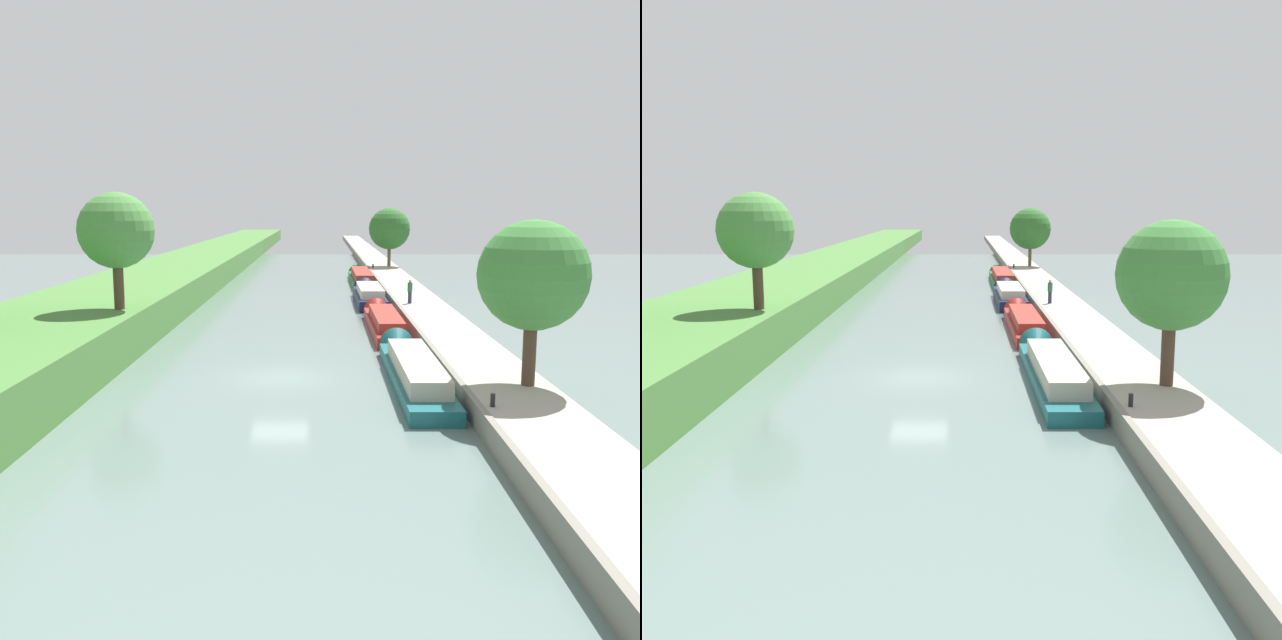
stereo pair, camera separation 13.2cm
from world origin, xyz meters
TOP-DOWN VIEW (x-y plane):
  - ground_plane at (0.00, 0.00)m, footprint 160.00×160.00m
  - left_grassy_bank at (-11.56, 0.00)m, footprint 8.63×260.00m
  - right_towpath at (8.89, 0.00)m, footprint 3.28×260.00m
  - stone_quay at (7.12, 0.00)m, footprint 0.25×260.00m
  - narrowboat_teal at (5.77, -0.48)m, footprint 1.92×13.03m
  - narrowboat_red at (5.69, 12.05)m, footprint 1.80×12.22m
  - narrowboat_navy at (5.61, 24.44)m, footprint 2.10×11.10m
  - narrowboat_green at (5.79, 38.01)m, footprint 1.92×15.52m
  - tree_rightbank_near at (9.57, -4.50)m, footprint 4.06×4.06m
  - tree_rightbank_midnear at (9.50, 47.83)m, footprint 4.59×4.59m
  - tree_leftbank_upstream at (-8.52, 5.48)m, footprint 3.85×3.85m
  - person_walking at (7.98, 17.70)m, footprint 0.34×0.34m
  - mooring_bollard_near at (7.55, -7.36)m, footprint 0.16×0.16m
  - mooring_bollard_far at (7.55, 45.53)m, footprint 0.16×0.16m

SIDE VIEW (x-z plane):
  - ground_plane at x=0.00m, z-range 0.00..0.00m
  - right_towpath at x=8.89m, z-range 0.00..0.84m
  - stone_quay at x=7.12m, z-range 0.00..0.89m
  - narrowboat_red at x=5.69m, z-range -0.38..1.39m
  - narrowboat_teal at x=5.77m, z-range -0.44..1.48m
  - narrowboat_green at x=5.79m, z-range -0.43..1.56m
  - narrowboat_navy at x=5.61m, z-range -0.44..1.61m
  - mooring_bollard_near at x=7.55m, z-range 0.84..1.29m
  - mooring_bollard_far at x=7.55m, z-range 0.84..1.29m
  - left_grassy_bank at x=-11.56m, z-range 0.00..2.24m
  - person_walking at x=7.98m, z-range 0.89..2.55m
  - tree_rightbank_near at x=9.57m, z-range 1.86..8.02m
  - tree_rightbank_midnear at x=9.50m, z-range 1.78..8.25m
  - tree_leftbank_upstream at x=-8.52m, z-range 3.25..9.20m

